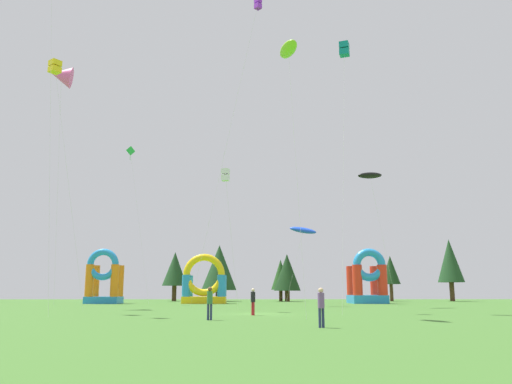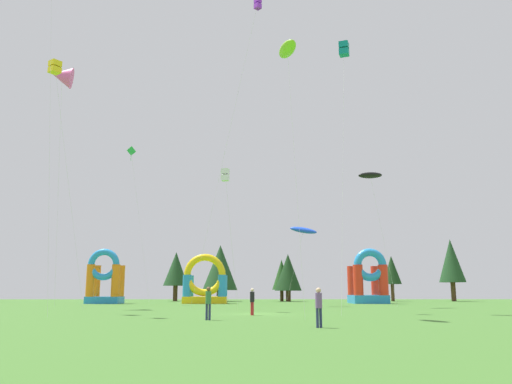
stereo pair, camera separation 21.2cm
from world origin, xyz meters
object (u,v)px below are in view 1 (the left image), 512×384
at_px(kite_yellow_box, 55,67).
at_px(kite_green_diamond, 131,154).
at_px(kite_lime_parafoil, 288,50).
at_px(person_midfield, 210,300).
at_px(person_left_edge, 321,304).
at_px(inflatable_red_slide, 204,286).
at_px(kite_white_box, 225,175).
at_px(kite_purple_box, 257,6).
at_px(kite_black_parafoil, 370,176).
at_px(kite_pink_delta, 61,76).
at_px(person_far_side, 253,299).
at_px(inflatable_blue_arch, 104,282).
at_px(inflatable_yellow_castle, 367,283).
at_px(kite_teal_box, 344,50).
at_px(kite_blue_parafoil, 303,230).

bearing_deg(kite_yellow_box, kite_green_diamond, 86.55).
relative_size(kite_lime_parafoil, person_midfield, 9.95).
relative_size(person_left_edge, inflatable_red_slide, 0.28).
height_order(kite_yellow_box, kite_white_box, kite_yellow_box).
height_order(kite_purple_box, inflatable_red_slide, kite_purple_box).
xyz_separation_m(kite_black_parafoil, kite_pink_delta, (-31.10, -1.92, 9.69)).
distance_m(kite_white_box, person_left_edge, 21.10).
height_order(person_far_side, inflatable_red_slide, inflatable_red_slide).
distance_m(kite_purple_box, kite_black_parafoil, 19.83).
xyz_separation_m(person_midfield, person_far_side, (2.43, 5.57, -0.04)).
xyz_separation_m(kite_yellow_box, inflatable_blue_arch, (-2.11, 25.53, -16.61)).
bearing_deg(kite_purple_box, kite_green_diamond, 127.96).
bearing_deg(kite_green_diamond, kite_white_box, -57.84).
relative_size(kite_white_box, person_midfield, 6.35).
distance_m(kite_white_box, kite_pink_delta, 22.08).
relative_size(person_midfield, person_left_edge, 1.05).
distance_m(kite_white_box, inflatable_blue_arch, 29.61).
bearing_deg(kite_pink_delta, person_midfield, -50.18).
bearing_deg(inflatable_yellow_castle, person_midfield, -115.25).
height_order(person_midfield, person_left_edge, person_midfield).
bearing_deg(kite_white_box, kite_teal_box, -11.08).
distance_m(kite_pink_delta, inflatable_red_slide, 29.29).
relative_size(kite_lime_parafoil, inflatable_yellow_castle, 2.65).
height_order(kite_green_diamond, kite_teal_box, kite_teal_box).
bearing_deg(kite_white_box, person_left_edge, -74.42).
distance_m(kite_white_box, kite_lime_parafoil, 12.06).
xyz_separation_m(kite_green_diamond, kite_black_parafoil, (26.64, -10.06, -4.90)).
distance_m(person_left_edge, inflatable_blue_arch, 46.59).
distance_m(kite_blue_parafoil, person_left_edge, 31.63).
height_order(kite_green_diamond, kite_pink_delta, kite_pink_delta).
bearing_deg(kite_teal_box, person_midfield, -134.08).
bearing_deg(inflatable_red_slide, kite_purple_box, -75.28).
bearing_deg(inflatable_red_slide, kite_pink_delta, -130.01).
height_order(kite_blue_parafoil, person_left_edge, kite_blue_parafoil).
bearing_deg(kite_black_parafoil, inflatable_blue_arch, 155.16).
relative_size(kite_black_parafoil, inflatable_blue_arch, 2.04).
bearing_deg(kite_purple_box, inflatable_yellow_castle, 58.93).
distance_m(kite_green_diamond, kite_pink_delta, 13.65).
distance_m(person_midfield, inflatable_yellow_castle, 40.16).
distance_m(person_left_edge, person_far_side, 11.75).
height_order(kite_black_parafoil, person_far_side, kite_black_parafoil).
bearing_deg(kite_black_parafoil, person_midfield, -123.48).
bearing_deg(kite_black_parafoil, person_far_side, -126.43).
distance_m(kite_blue_parafoil, person_far_side, 21.25).
bearing_deg(kite_black_parafoil, person_left_edge, -108.36).
bearing_deg(person_far_side, person_midfield, 124.82).
height_order(kite_yellow_box, inflatable_yellow_castle, kite_yellow_box).
bearing_deg(kite_lime_parafoil, person_far_side, 132.92).
relative_size(person_far_side, inflatable_red_slide, 0.29).
xyz_separation_m(kite_green_diamond, inflatable_red_slide, (8.94, 3.98, -15.79)).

